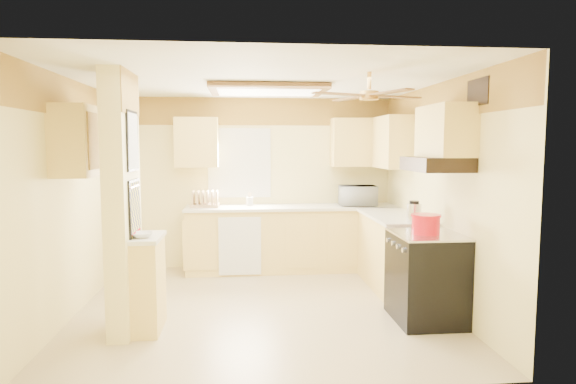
{
  "coord_description": "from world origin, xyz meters",
  "views": [
    {
      "loc": [
        -0.2,
        -5.24,
        1.81
      ],
      "look_at": [
        0.33,
        0.35,
        1.26
      ],
      "focal_mm": 30.0,
      "sensor_mm": 36.0,
      "label": 1
    }
  ],
  "objects": [
    {
      "name": "floor",
      "position": [
        0.0,
        0.0,
        0.0
      ],
      "size": [
        4.0,
        4.0,
        0.0
      ],
      "primitive_type": "plane",
      "color": "tan",
      "rests_on": "ground"
    },
    {
      "name": "ceiling",
      "position": [
        0.0,
        0.0,
        2.5
      ],
      "size": [
        4.0,
        4.0,
        0.0
      ],
      "primitive_type": "plane",
      "rotation": [
        3.14,
        0.0,
        0.0
      ],
      "color": "white",
      "rests_on": "wall_back"
    },
    {
      "name": "wall_back",
      "position": [
        0.0,
        1.9,
        1.25
      ],
      "size": [
        4.0,
        0.0,
        4.0
      ],
      "primitive_type": "plane",
      "rotation": [
        1.57,
        0.0,
        0.0
      ],
      "color": "#FCEB9A",
      "rests_on": "floor"
    },
    {
      "name": "wall_front",
      "position": [
        0.0,
        -1.9,
        1.25
      ],
      "size": [
        4.0,
        0.0,
        4.0
      ],
      "primitive_type": "plane",
      "rotation": [
        -1.57,
        0.0,
        0.0
      ],
      "color": "#FCEB9A",
      "rests_on": "floor"
    },
    {
      "name": "wall_left",
      "position": [
        -2.0,
        0.0,
        1.25
      ],
      "size": [
        0.0,
        3.8,
        3.8
      ],
      "primitive_type": "plane",
      "rotation": [
        1.57,
        0.0,
        1.57
      ],
      "color": "#FCEB9A",
      "rests_on": "floor"
    },
    {
      "name": "wall_right",
      "position": [
        2.0,
        0.0,
        1.25
      ],
      "size": [
        0.0,
        3.8,
        3.8
      ],
      "primitive_type": "plane",
      "rotation": [
        1.57,
        0.0,
        -1.57
      ],
      "color": "#FCEB9A",
      "rests_on": "floor"
    },
    {
      "name": "wallpaper_border",
      "position": [
        0.0,
        1.88,
        2.3
      ],
      "size": [
        4.0,
        0.02,
        0.4
      ],
      "primitive_type": "cube",
      "color": "gold",
      "rests_on": "wall_back"
    },
    {
      "name": "partition_column",
      "position": [
        -1.35,
        -0.55,
        1.25
      ],
      "size": [
        0.2,
        0.7,
        2.5
      ],
      "primitive_type": "cube",
      "color": "#FCEB9A",
      "rests_on": "floor"
    },
    {
      "name": "partition_ledge",
      "position": [
        -1.13,
        -0.55,
        0.45
      ],
      "size": [
        0.25,
        0.55,
        0.9
      ],
      "primitive_type": "cube",
      "color": "#F5D472",
      "rests_on": "floor"
    },
    {
      "name": "ledge_top",
      "position": [
        -1.13,
        -0.55,
        0.92
      ],
      "size": [
        0.28,
        0.58,
        0.04
      ],
      "primitive_type": "cube",
      "color": "white",
      "rests_on": "partition_ledge"
    },
    {
      "name": "lower_cabinets_back",
      "position": [
        0.5,
        1.6,
        0.45
      ],
      "size": [
        3.0,
        0.6,
        0.9
      ],
      "primitive_type": "cube",
      "color": "#F5D472",
      "rests_on": "floor"
    },
    {
      "name": "lower_cabinets_right",
      "position": [
        1.7,
        0.6,
        0.45
      ],
      "size": [
        0.6,
        1.4,
        0.9
      ],
      "primitive_type": "cube",
      "color": "#F5D472",
      "rests_on": "floor"
    },
    {
      "name": "countertop_back",
      "position": [
        0.5,
        1.59,
        0.92
      ],
      "size": [
        3.04,
        0.64,
        0.04
      ],
      "primitive_type": "cube",
      "color": "white",
      "rests_on": "lower_cabinets_back"
    },
    {
      "name": "countertop_right",
      "position": [
        1.69,
        0.6,
        0.92
      ],
      "size": [
        0.64,
        1.44,
        0.04
      ],
      "primitive_type": "cube",
      "color": "white",
      "rests_on": "lower_cabinets_right"
    },
    {
      "name": "dishwasher_panel",
      "position": [
        -0.25,
        1.29,
        0.43
      ],
      "size": [
        0.58,
        0.02,
        0.8
      ],
      "primitive_type": "cube",
      "color": "white",
      "rests_on": "lower_cabinets_back"
    },
    {
      "name": "window",
      "position": [
        -0.25,
        1.89,
        1.55
      ],
      "size": [
        0.92,
        0.02,
        1.02
      ],
      "color": "white",
      "rests_on": "wall_back"
    },
    {
      "name": "upper_cab_back_left",
      "position": [
        -0.85,
        1.72,
        1.85
      ],
      "size": [
        0.6,
        0.35,
        0.7
      ],
      "primitive_type": "cube",
      "color": "#F5D472",
      "rests_on": "wall_back"
    },
    {
      "name": "upper_cab_back_right",
      "position": [
        1.55,
        1.72,
        1.85
      ],
      "size": [
        0.9,
        0.35,
        0.7
      ],
      "primitive_type": "cube",
      "color": "#F5D472",
      "rests_on": "wall_back"
    },
    {
      "name": "upper_cab_right",
      "position": [
        1.82,
        1.25,
        1.85
      ],
      "size": [
        0.35,
        1.0,
        0.7
      ],
      "primitive_type": "cube",
      "color": "#F5D472",
      "rests_on": "wall_right"
    },
    {
      "name": "upper_cab_left_wall",
      "position": [
        -1.82,
        -0.25,
        1.85
      ],
      "size": [
        0.35,
        0.75,
        0.7
      ],
      "primitive_type": "cube",
      "color": "#F5D472",
      "rests_on": "wall_left"
    },
    {
      "name": "upper_cab_over_stove",
      "position": [
        1.82,
        -0.55,
        1.95
      ],
      "size": [
        0.35,
        0.76,
        0.52
      ],
      "primitive_type": "cube",
      "color": "#F5D472",
      "rests_on": "wall_right"
    },
    {
      "name": "stove",
      "position": [
        1.67,
        -0.55,
        0.46
      ],
      "size": [
        0.68,
        0.77,
        0.92
      ],
      "color": "black",
      "rests_on": "floor"
    },
    {
      "name": "range_hood",
      "position": [
        1.74,
        -0.55,
        1.62
      ],
      "size": [
        0.5,
        0.76,
        0.14
      ],
      "primitive_type": "cube",
      "color": "black",
      "rests_on": "upper_cab_over_stove"
    },
    {
      "name": "poster_menu",
      "position": [
        -1.24,
        -0.55,
        1.85
      ],
      "size": [
        0.02,
        0.42,
        0.57
      ],
      "color": "black",
      "rests_on": "partition_column"
    },
    {
      "name": "poster_nashville",
      "position": [
        -1.24,
        -0.55,
        1.2
      ],
      "size": [
        0.02,
        0.42,
        0.57
      ],
      "color": "black",
      "rests_on": "partition_column"
    },
    {
      "name": "ceiling_light_panel",
      "position": [
        0.1,
        0.5,
        2.46
      ],
      "size": [
        1.35,
        0.95,
        0.06
      ],
      "color": "brown",
      "rests_on": "ceiling"
    },
    {
      "name": "ceiling_fan",
      "position": [
        1.0,
        -0.7,
        2.29
      ],
      "size": [
        1.15,
        1.15,
        0.26
      ],
      "color": "gold",
      "rests_on": "ceiling"
    },
    {
      "name": "vent_grate",
      "position": [
        1.98,
        -0.9,
        2.3
      ],
      "size": [
        0.02,
        0.4,
        0.25
      ],
      "primitive_type": "cube",
      "color": "black",
      "rests_on": "wall_right"
    },
    {
      "name": "microwave",
      "position": [
        1.46,
        1.56,
        1.08
      ],
      "size": [
        0.53,
        0.37,
        0.29
      ],
      "primitive_type": "imported",
      "rotation": [
        0.0,
        0.0,
        3.1
      ],
      "color": "white",
      "rests_on": "countertop_back"
    },
    {
      "name": "bowl",
      "position": [
        -1.16,
        -0.64,
        0.97
      ],
      "size": [
        0.25,
        0.25,
        0.05
      ],
      "primitive_type": "imported",
      "rotation": [
        0.0,
        0.0,
        0.25
      ],
      "color": "white",
      "rests_on": "ledge_top"
    },
    {
      "name": "dutch_oven",
      "position": [
        1.64,
        -0.58,
        1.02
      ],
      "size": [
        0.3,
        0.3,
        0.2
      ],
      "color": "red",
      "rests_on": "stove"
    },
    {
      "name": "kettle",
      "position": [
        1.72,
        -0.02,
        1.06
      ],
      "size": [
        0.16,
        0.16,
        0.25
      ],
      "color": "silver",
      "rests_on": "countertop_right"
    },
    {
      "name": "dish_rack",
      "position": [
        -0.74,
        1.62,
        1.02
      ],
      "size": [
        0.4,
        0.31,
        0.23
      ],
      "color": "tan",
      "rests_on": "countertop_back"
    },
    {
      "name": "utensil_crock",
      "position": [
        -0.11,
        1.68,
        1.0
      ],
      "size": [
        0.1,
        0.1,
        0.19
      ],
      "color": "white",
      "rests_on": "countertop_back"
    }
  ]
}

